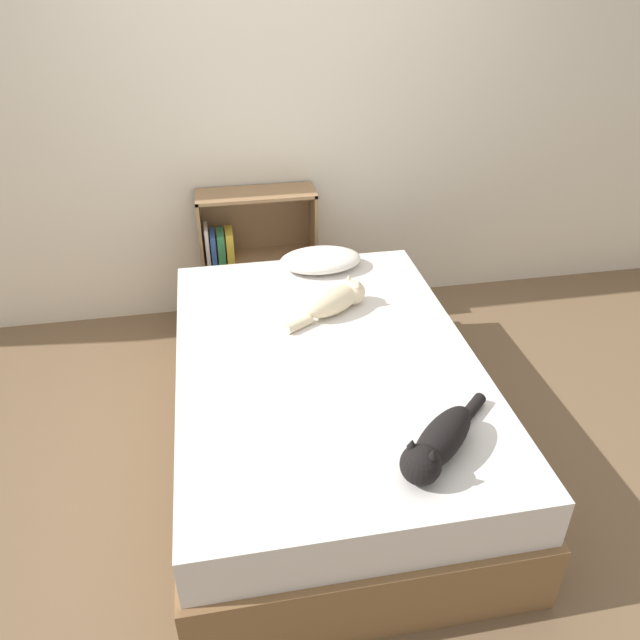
# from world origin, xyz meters

# --- Properties ---
(ground_plane) EXTENTS (8.00, 8.00, 0.00)m
(ground_plane) POSITION_xyz_m (0.00, 0.00, 0.00)
(ground_plane) COLOR brown
(wall_back) EXTENTS (8.00, 0.06, 2.50)m
(wall_back) POSITION_xyz_m (0.00, 1.49, 1.25)
(wall_back) COLOR silver
(wall_back) RESTS_ON ground_plane
(bed) EXTENTS (1.39, 2.05, 0.56)m
(bed) POSITION_xyz_m (0.00, 0.00, 0.27)
(bed) COLOR brown
(bed) RESTS_ON ground_plane
(pillow) EXTENTS (0.46, 0.29, 0.11)m
(pillow) POSITION_xyz_m (0.13, 0.85, 0.61)
(pillow) COLOR white
(pillow) RESTS_ON bed
(cat_light) EXTENTS (0.45, 0.32, 0.15)m
(cat_light) POSITION_xyz_m (0.13, 0.38, 0.62)
(cat_light) COLOR beige
(cat_light) RESTS_ON bed
(cat_dark) EXTENTS (0.47, 0.45, 0.17)m
(cat_dark) POSITION_xyz_m (0.28, -0.71, 0.63)
(cat_dark) COLOR black
(cat_dark) RESTS_ON bed
(bookshelf) EXTENTS (0.72, 0.26, 0.86)m
(bookshelf) POSITION_xyz_m (-0.21, 1.35, 0.45)
(bookshelf) COLOR #8E6B47
(bookshelf) RESTS_ON ground_plane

